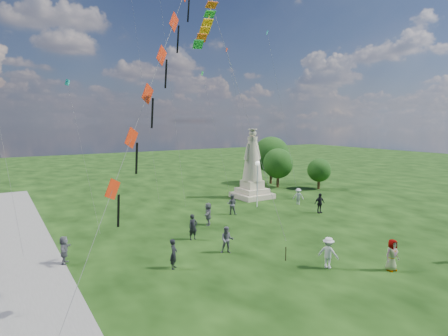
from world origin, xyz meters
TOP-DOWN VIEW (x-y plane):
  - statue at (10.32, 20.06)m, footprint 3.93×3.93m
  - lamppost at (8.01, 16.00)m, footprint 0.44×0.44m
  - tree_row at (18.46, 25.01)m, footprint 7.33×10.71m
  - person_0 at (-6.04, 5.61)m, footprint 0.75×0.79m
  - person_1 at (-1.91, 6.16)m, footprint 1.04×0.93m
  - person_2 at (1.89, 0.78)m, footprint 1.09×1.38m
  - person_4 at (4.77, -1.49)m, footprint 0.99×0.66m
  - person_5 at (-11.52, 9.65)m, footprint 1.21×1.75m
  - person_6 at (-2.53, 9.91)m, footprint 0.74×0.52m
  - person_7 at (4.13, 14.82)m, footprint 1.08×1.07m
  - person_8 at (12.42, 14.64)m, footprint 1.19×1.21m
  - person_9 at (11.54, 10.75)m, footprint 1.19×0.71m
  - person_11 at (0.40, 12.81)m, footprint 1.60×1.93m
  - red_kite_train at (-7.02, 4.63)m, footprint 10.77×9.35m
  - small_kites at (2.02, 23.08)m, footprint 30.38×15.88m

SIDE VIEW (x-z plane):
  - person_8 at x=12.42m, z-range 0.00..1.74m
  - person_5 at x=-11.52m, z-range 0.00..1.74m
  - person_0 at x=-6.04m, z-range 0.00..1.81m
  - person_1 at x=-1.91m, z-range 0.00..1.82m
  - person_2 at x=1.89m, z-range 0.00..1.90m
  - person_4 at x=4.77m, z-range 0.00..1.91m
  - person_11 at x=0.40m, z-range 0.00..1.93m
  - person_9 at x=11.54m, z-range 0.00..1.93m
  - person_6 at x=-2.53m, z-range 0.00..1.93m
  - person_7 at x=4.13m, z-range 0.00..1.94m
  - statue at x=10.32m, z-range -0.97..6.95m
  - lamppost at x=8.01m, z-range 1.05..5.81m
  - tree_row at x=18.46m, z-range 0.32..6.96m
  - red_kite_train at x=-7.02m, z-range 2.34..21.42m
  - small_kites at x=2.02m, z-range 0.52..28.91m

